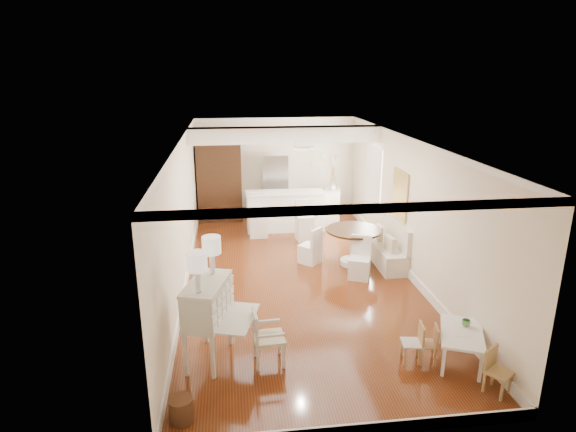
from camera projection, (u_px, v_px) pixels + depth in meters
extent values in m
plane|color=brown|center=(298.00, 278.00, 9.82)|extent=(9.00, 9.00, 0.00)
cube|color=white|center=(299.00, 140.00, 9.00)|extent=(4.50, 9.00, 0.04)
cube|color=#F4E8CE|center=(276.00, 167.00, 13.68)|extent=(4.50, 0.04, 2.80)
cube|color=#F4E8CE|center=(360.00, 330.00, 5.14)|extent=(4.50, 0.04, 2.80)
cube|color=#F4E8CE|center=(182.00, 216.00, 9.14)|extent=(0.04, 9.00, 2.80)
cube|color=#F4E8CE|center=(409.00, 208.00, 9.67)|extent=(0.04, 9.00, 2.80)
cube|color=white|center=(285.00, 135.00, 11.14)|extent=(4.50, 0.45, 0.36)
cube|color=tan|center=(400.00, 195.00, 10.10)|extent=(0.04, 0.84, 1.04)
cube|color=white|center=(374.00, 176.00, 11.91)|extent=(0.04, 1.10, 1.40)
cylinder|color=#381E11|center=(233.00, 153.00, 13.39)|extent=(0.30, 0.03, 0.30)
cylinder|color=white|center=(303.00, 147.00, 8.54)|extent=(0.36, 0.36, 0.08)
cube|color=silver|center=(208.00, 321.00, 6.88)|extent=(1.20, 1.21, 1.24)
cube|color=beige|center=(269.00, 337.00, 6.87)|extent=(0.50, 0.50, 0.82)
cylinder|color=#512E19|center=(181.00, 409.00, 5.79)|extent=(0.35, 0.35, 0.30)
cube|color=white|center=(460.00, 347.00, 6.94)|extent=(0.91, 1.11, 0.48)
cube|color=#A97C4C|center=(427.00, 344.00, 6.92)|extent=(0.34, 0.34, 0.58)
cube|color=tan|center=(412.00, 342.00, 6.93)|extent=(0.33, 0.33, 0.60)
cube|color=#AA854D|center=(499.00, 372.00, 6.24)|extent=(0.42, 0.42, 0.63)
cube|color=silver|center=(386.00, 243.00, 10.38)|extent=(0.52, 1.60, 0.98)
cylinder|color=#402714|center=(353.00, 247.00, 10.37)|extent=(1.35, 1.35, 0.81)
cube|color=white|center=(360.00, 258.00, 9.69)|extent=(0.54, 0.55, 0.86)
cube|color=white|center=(310.00, 245.00, 10.47)|extent=(0.56, 0.56, 0.82)
cube|color=white|center=(285.00, 211.00, 12.62)|extent=(2.05, 0.65, 1.03)
cube|color=white|center=(258.00, 215.00, 12.10)|extent=(0.44, 0.44, 1.10)
cube|color=white|center=(305.00, 221.00, 11.85)|extent=(0.45, 0.45, 1.01)
cube|color=#381E11|center=(219.00, 180.00, 13.26)|extent=(1.20, 0.60, 2.30)
imported|color=silver|center=(288.00, 187.00, 13.53)|extent=(0.75, 0.65, 1.80)
cube|color=white|center=(332.00, 206.00, 13.29)|extent=(0.63, 1.02, 0.91)
imported|color=#5A9557|center=(466.00, 323.00, 7.01)|extent=(0.15, 0.15, 0.10)
imported|color=white|center=(333.00, 187.00, 13.17)|extent=(0.19, 0.19, 0.18)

